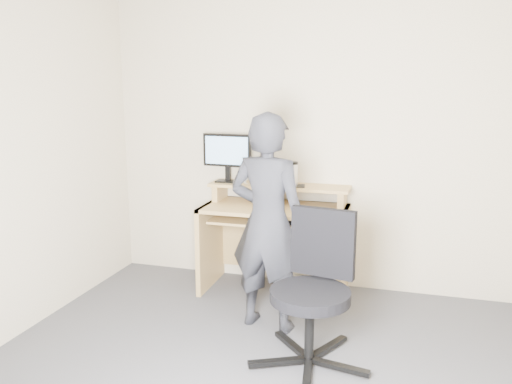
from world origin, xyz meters
The scene contains 12 objects.
back_wall centered at (0.00, 1.75, 1.25)m, with size 3.50×0.02×2.50m, color beige.
desk centered at (-0.20, 1.53, 0.55)m, with size 1.20×0.60×0.91m.
monitor centered at (-0.67, 1.59, 1.16)m, with size 0.45×0.12×0.42m.
external_drive centered at (-0.30, 1.61, 1.01)m, with size 0.07×0.13×0.20m, color black.
travel_mug centered at (-0.08, 1.59, 1.00)m, with size 0.08×0.08×0.18m, color silver.
smartphone centered at (-0.01, 1.57, 0.92)m, with size 0.07×0.13×0.01m, color black.
charger centered at (-0.37, 1.51, 0.93)m, with size 0.04×0.04×0.04m, color black.
headphones centered at (-0.45, 1.63, 0.92)m, with size 0.16×0.16×0.02m, color silver.
keyboard centered at (-0.15, 1.36, 0.67)m, with size 0.46×0.18×0.03m, color black.
mouse centered at (0.14, 1.35, 0.77)m, with size 0.10×0.06×0.04m, color black.
office_chair centered at (0.31, 0.44, 0.52)m, with size 0.75×0.74×0.94m.
person centered at (-0.10, 0.82, 0.78)m, with size 0.57×0.37×1.56m, color black.
Camera 1 is at (0.77, -2.48, 1.70)m, focal length 35.00 mm.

